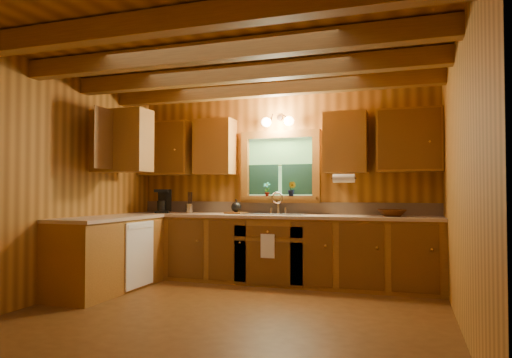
{
  "coord_description": "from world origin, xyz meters",
  "views": [
    {
      "loc": [
        1.66,
        -4.26,
        1.19
      ],
      "look_at": [
        0.0,
        0.8,
        1.35
      ],
      "focal_mm": 32.17,
      "sensor_mm": 36.0,
      "label": 1
    }
  ],
  "objects_px": {
    "wicker_basket": "(392,213)",
    "sink": "(275,218)",
    "coffee_maker": "(163,201)",
    "cutting_board": "(236,213)"
  },
  "relations": [
    {
      "from": "wicker_basket",
      "to": "sink",
      "type": "bearing_deg",
      "value": -179.61
    },
    {
      "from": "coffee_maker",
      "to": "cutting_board",
      "type": "relative_size",
      "value": 1.25
    },
    {
      "from": "cutting_board",
      "to": "wicker_basket",
      "type": "xyz_separation_m",
      "value": [
        2.06,
        -0.03,
        0.03
      ]
    },
    {
      "from": "sink",
      "to": "cutting_board",
      "type": "bearing_deg",
      "value": 176.19
    },
    {
      "from": "cutting_board",
      "to": "wicker_basket",
      "type": "relative_size",
      "value": 0.78
    },
    {
      "from": "coffee_maker",
      "to": "wicker_basket",
      "type": "xyz_separation_m",
      "value": [
        3.14,
        0.05,
        -0.12
      ]
    },
    {
      "from": "sink",
      "to": "cutting_board",
      "type": "height_order",
      "value": "sink"
    },
    {
      "from": "sink",
      "to": "wicker_basket",
      "type": "height_order",
      "value": "sink"
    },
    {
      "from": "sink",
      "to": "wicker_basket",
      "type": "bearing_deg",
      "value": 0.39
    },
    {
      "from": "wicker_basket",
      "to": "coffee_maker",
      "type": "bearing_deg",
      "value": -179.04
    }
  ]
}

